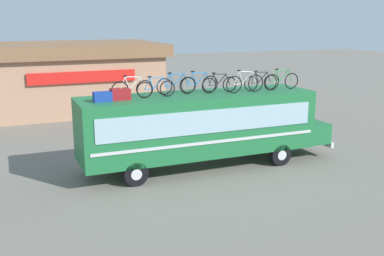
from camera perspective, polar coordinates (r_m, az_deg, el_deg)
The scene contains 13 objects.
ground_plane at distance 19.72m, azimuth 0.76°, elevation -4.87°, with size 120.00×120.00×0.00m, color slate.
bus at distance 19.28m, azimuth 1.32°, elevation 0.49°, with size 11.22×2.66×3.17m.
luggage_bag_1 at distance 17.54m, azimuth -11.15°, elevation 3.86°, with size 0.68×0.41×0.37m, color #193899.
luggage_bag_2 at distance 17.84m, azimuth -8.98°, elevation 4.21°, with size 0.74×0.48×0.43m, color maroon.
rooftop_bicycle_1 at distance 17.96m, azimuth -7.48°, elevation 4.89°, with size 1.70×0.44×0.94m.
rooftop_bicycle_2 at distance 18.20m, azimuth -4.54°, elevation 4.98°, with size 1.60×0.44×0.86m.
rooftop_bicycle_3 at distance 18.93m, azimuth -1.96°, elevation 5.41°, with size 1.75×0.44×0.92m.
rooftop_bicycle_4 at distance 19.17m, azimuth 0.86°, elevation 5.56°, with size 1.75×0.44×0.95m.
rooftop_bicycle_5 at distance 19.33m, azimuth 3.43°, elevation 5.51°, with size 1.62×0.44×0.87m.
rooftop_bicycle_6 at distance 19.47m, azimuth 6.64°, elevation 5.62°, with size 1.78×0.44×0.97m.
rooftop_bicycle_7 at distance 20.11m, azimuth 8.60°, elevation 5.72°, with size 1.64×0.44×0.88m.
rooftop_bicycle_8 at distance 20.56m, azimuth 11.17°, elevation 5.84°, with size 1.72×0.44×0.94m.
roadside_building at distance 33.10m, azimuth -14.68°, elevation 6.38°, with size 11.80×8.83×4.57m.
Camera 1 is at (-7.45, -17.16, 6.25)m, focal length 42.58 mm.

